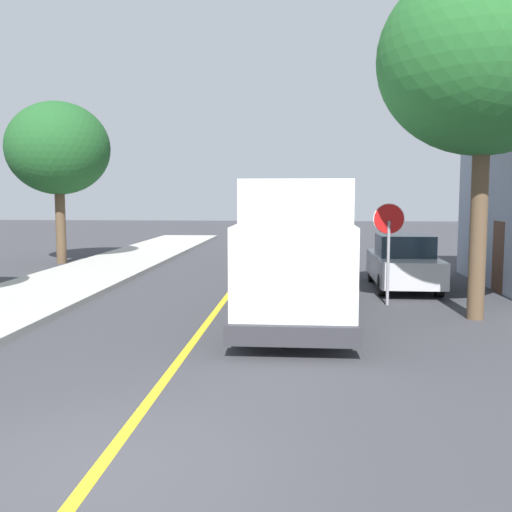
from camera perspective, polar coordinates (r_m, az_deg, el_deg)
ground_plane at (r=6.76m, az=-15.20°, el=-19.49°), size 120.00×120.00×0.00m
centre_line_yellow at (r=16.14m, az=-3.17°, el=-4.38°), size 0.16×56.00×0.01m
box_truck at (r=14.13m, az=3.87°, el=1.36°), size 2.43×7.19×3.20m
parked_car_near at (r=21.90m, az=4.34°, el=0.39°), size 1.97×4.47×1.67m
parked_car_mid at (r=28.54m, az=3.56°, el=1.67°), size 1.94×4.46×1.67m
parked_van_across at (r=18.81m, az=13.86°, el=-0.66°), size 1.84×4.41×1.67m
stop_sign at (r=15.86m, az=12.52°, el=2.05°), size 0.80×0.10×2.65m
street_tree_far_side at (r=14.89m, az=20.96°, el=17.10°), size 4.77×4.77×8.04m
street_tree_down_block at (r=26.37m, az=-18.33°, el=9.66°), size 4.23×4.23×6.68m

